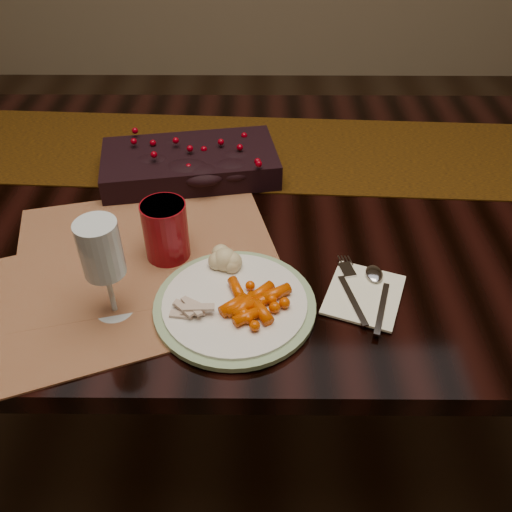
{
  "coord_description": "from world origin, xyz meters",
  "views": [
    {
      "loc": [
        -0.0,
        -0.94,
        1.39
      ],
      "look_at": [
        -0.01,
        -0.25,
        0.8
      ],
      "focal_mm": 38.0,
      "sensor_mm": 36.0,
      "label": 1
    }
  ],
  "objects_px": {
    "dinner_plate": "(235,304)",
    "turkey_shreds": "(189,310)",
    "mashed_potatoes": "(227,256)",
    "red_cup": "(166,230)",
    "wine_glass": "(106,270)",
    "centerpiece": "(190,160)",
    "dining_table": "(259,319)",
    "placemat_main": "(126,290)",
    "napkin": "(364,295)",
    "baby_carrots": "(249,300)"
  },
  "relations": [
    {
      "from": "centerpiece",
      "to": "dinner_plate",
      "type": "bearing_deg",
      "value": -74.67
    },
    {
      "from": "baby_carrots",
      "to": "mashed_potatoes",
      "type": "relative_size",
      "value": 1.49
    },
    {
      "from": "mashed_potatoes",
      "to": "red_cup",
      "type": "height_order",
      "value": "red_cup"
    },
    {
      "from": "baby_carrots",
      "to": "turkey_shreds",
      "type": "relative_size",
      "value": 1.62
    },
    {
      "from": "placemat_main",
      "to": "red_cup",
      "type": "distance_m",
      "value": 0.12
    },
    {
      "from": "placemat_main",
      "to": "centerpiece",
      "type": "bearing_deg",
      "value": 57.49
    },
    {
      "from": "napkin",
      "to": "placemat_main",
      "type": "bearing_deg",
      "value": -161.27
    },
    {
      "from": "centerpiece",
      "to": "placemat_main",
      "type": "bearing_deg",
      "value": -101.55
    },
    {
      "from": "red_cup",
      "to": "wine_glass",
      "type": "distance_m",
      "value": 0.16
    },
    {
      "from": "placemat_main",
      "to": "red_cup",
      "type": "xyz_separation_m",
      "value": [
        0.06,
        0.09,
        0.06
      ]
    },
    {
      "from": "napkin",
      "to": "wine_glass",
      "type": "height_order",
      "value": "wine_glass"
    },
    {
      "from": "centerpiece",
      "to": "dinner_plate",
      "type": "distance_m",
      "value": 0.42
    },
    {
      "from": "placemat_main",
      "to": "mashed_potatoes",
      "type": "relative_size",
      "value": 5.96
    },
    {
      "from": "dining_table",
      "to": "mashed_potatoes",
      "type": "distance_m",
      "value": 0.48
    },
    {
      "from": "centerpiece",
      "to": "wine_glass",
      "type": "bearing_deg",
      "value": -101.37
    },
    {
      "from": "centerpiece",
      "to": "turkey_shreds",
      "type": "distance_m",
      "value": 0.44
    },
    {
      "from": "dinner_plate",
      "to": "baby_carrots",
      "type": "relative_size",
      "value": 2.44
    },
    {
      "from": "dinner_plate",
      "to": "napkin",
      "type": "distance_m",
      "value": 0.22
    },
    {
      "from": "mashed_potatoes",
      "to": "red_cup",
      "type": "distance_m",
      "value": 0.12
    },
    {
      "from": "dining_table",
      "to": "dinner_plate",
      "type": "xyz_separation_m",
      "value": [
        -0.04,
        -0.33,
        0.39
      ]
    },
    {
      "from": "baby_carrots",
      "to": "red_cup",
      "type": "bearing_deg",
      "value": 136.13
    },
    {
      "from": "dinner_plate",
      "to": "red_cup",
      "type": "distance_m",
      "value": 0.19
    },
    {
      "from": "dining_table",
      "to": "mashed_potatoes",
      "type": "xyz_separation_m",
      "value": [
        -0.06,
        -0.24,
        0.41
      ]
    },
    {
      "from": "dinner_plate",
      "to": "wine_glass",
      "type": "relative_size",
      "value": 1.48
    },
    {
      "from": "napkin",
      "to": "red_cup",
      "type": "bearing_deg",
      "value": -176.59
    },
    {
      "from": "dining_table",
      "to": "turkey_shreds",
      "type": "xyz_separation_m",
      "value": [
        -0.11,
        -0.36,
        0.4
      ]
    },
    {
      "from": "dining_table",
      "to": "wine_glass",
      "type": "distance_m",
      "value": 0.62
    },
    {
      "from": "red_cup",
      "to": "placemat_main",
      "type": "bearing_deg",
      "value": -123.73
    },
    {
      "from": "baby_carrots",
      "to": "napkin",
      "type": "bearing_deg",
      "value": 11.08
    },
    {
      "from": "mashed_potatoes",
      "to": "centerpiece",
      "type": "bearing_deg",
      "value": 106.77
    },
    {
      "from": "mashed_potatoes",
      "to": "red_cup",
      "type": "xyz_separation_m",
      "value": [
        -0.11,
        0.05,
        0.02
      ]
    },
    {
      "from": "dinner_plate",
      "to": "red_cup",
      "type": "relative_size",
      "value": 2.43
    },
    {
      "from": "dinner_plate",
      "to": "turkey_shreds",
      "type": "relative_size",
      "value": 3.95
    },
    {
      "from": "dinner_plate",
      "to": "napkin",
      "type": "relative_size",
      "value": 1.94
    },
    {
      "from": "dining_table",
      "to": "dinner_plate",
      "type": "distance_m",
      "value": 0.51
    },
    {
      "from": "dinner_plate",
      "to": "wine_glass",
      "type": "bearing_deg",
      "value": -178.38
    },
    {
      "from": "wine_glass",
      "to": "centerpiece",
      "type": "bearing_deg",
      "value": 78.63
    },
    {
      "from": "dinner_plate",
      "to": "napkin",
      "type": "xyz_separation_m",
      "value": [
        0.21,
        0.03,
        -0.0
      ]
    },
    {
      "from": "turkey_shreds",
      "to": "wine_glass",
      "type": "relative_size",
      "value": 0.38
    },
    {
      "from": "dinner_plate",
      "to": "wine_glass",
      "type": "xyz_separation_m",
      "value": [
        -0.19,
        -0.01,
        0.08
      ]
    },
    {
      "from": "baby_carrots",
      "to": "centerpiece",
      "type": "bearing_deg",
      "value": 107.97
    },
    {
      "from": "placemat_main",
      "to": "dinner_plate",
      "type": "height_order",
      "value": "dinner_plate"
    },
    {
      "from": "mashed_potatoes",
      "to": "napkin",
      "type": "height_order",
      "value": "mashed_potatoes"
    },
    {
      "from": "mashed_potatoes",
      "to": "dining_table",
      "type": "bearing_deg",
      "value": 77.0
    },
    {
      "from": "red_cup",
      "to": "turkey_shreds",
      "type": "bearing_deg",
      "value": -71.54
    },
    {
      "from": "napkin",
      "to": "red_cup",
      "type": "distance_m",
      "value": 0.36
    },
    {
      "from": "wine_glass",
      "to": "placemat_main",
      "type": "bearing_deg",
      "value": 80.01
    },
    {
      "from": "centerpiece",
      "to": "baby_carrots",
      "type": "xyz_separation_m",
      "value": [
        0.13,
        -0.42,
        -0.01
      ]
    },
    {
      "from": "placemat_main",
      "to": "napkin",
      "type": "bearing_deg",
      "value": -22.84
    },
    {
      "from": "dining_table",
      "to": "turkey_shreds",
      "type": "relative_size",
      "value": 26.98
    }
  ]
}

